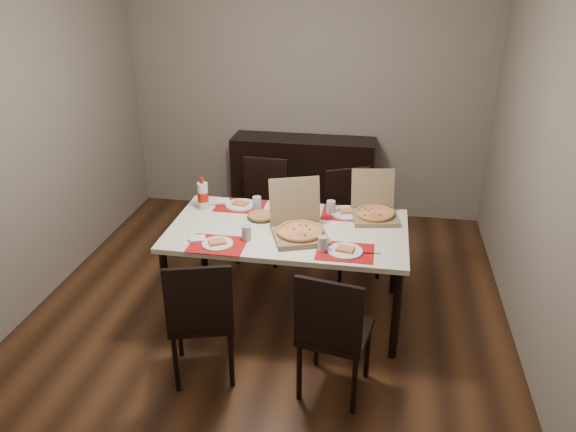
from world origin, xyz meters
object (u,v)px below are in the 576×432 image
object	(u,v)px
dining_table	(288,236)
soda_bottle	(203,196)
dip_bowl	(310,219)
sideboard	(303,179)
chair_far_left	(263,204)
chair_near_right	(333,330)
pizza_box_center	(299,228)
chair_near_left	(201,315)
chair_far_right	(351,217)

from	to	relation	value
dining_table	soda_bottle	bearing A→B (deg)	161.99
dip_bowl	dining_table	bearing A→B (deg)	-132.89
sideboard	chair_far_left	distance (m)	0.93
dining_table	chair_near_right	xyz separation A→B (m)	(0.44, -0.91, -0.17)
sideboard	dining_table	bearing A→B (deg)	-85.20
dip_bowl	soda_bottle	world-z (taller)	soda_bottle
chair_far_left	pizza_box_center	world-z (taller)	pizza_box_center
chair_near_left	dip_bowl	size ratio (longest dim) A/B	8.44
dip_bowl	sideboard	bearing A→B (deg)	100.28
chair_near_left	dip_bowl	distance (m)	1.22
sideboard	chair_near_right	xyz separation A→B (m)	(0.59, -2.74, 0.06)
chair_far_right	chair_near_right	bearing A→B (deg)	-89.86
chair_far_left	dip_bowl	distance (m)	0.99
chair_near_right	chair_far_left	xyz separation A→B (m)	(-0.84, 1.85, 0.00)
chair_near_right	pizza_box_center	world-z (taller)	pizza_box_center
sideboard	pizza_box_center	world-z (taller)	pizza_box_center
pizza_box_center	soda_bottle	bearing A→B (deg)	157.30
chair_far_left	soda_bottle	size ratio (longest dim) A/B	3.50
chair_near_right	soda_bottle	distance (m)	1.68
sideboard	chair_near_right	size ratio (longest dim) A/B	1.61
chair_near_right	pizza_box_center	bearing A→B (deg)	113.03
soda_bottle	dining_table	bearing A→B (deg)	-18.01
chair_near_right	pizza_box_center	xyz separation A→B (m)	(-0.34, 0.80, 0.30)
pizza_box_center	chair_far_left	bearing A→B (deg)	115.58
sideboard	dip_bowl	distance (m)	1.73
chair_near_left	chair_far_left	xyz separation A→B (m)	(0.02, 1.82, 0.00)
chair_far_right	dip_bowl	size ratio (longest dim) A/B	8.44
sideboard	soda_bottle	xyz separation A→B (m)	(-0.59, -1.59, 0.41)
chair_near_left	dining_table	bearing A→B (deg)	64.54
chair_far_left	chair_near_left	bearing A→B (deg)	-90.53
sideboard	chair_near_left	world-z (taller)	chair_near_left
dining_table	dip_bowl	distance (m)	0.23
chair_near_right	soda_bottle	size ratio (longest dim) A/B	3.50
chair_near_left	dip_bowl	world-z (taller)	chair_near_left
sideboard	chair_near_right	bearing A→B (deg)	-77.80
chair_near_left	soda_bottle	bearing A→B (deg)	106.02
dip_bowl	soda_bottle	bearing A→B (deg)	174.82
chair_far_left	soda_bottle	bearing A→B (deg)	-115.91
dining_table	chair_far_right	world-z (taller)	chair_far_right
dining_table	soda_bottle	distance (m)	0.80
chair_near_right	chair_far_right	distance (m)	1.70
soda_bottle	dip_bowl	bearing A→B (deg)	-5.18
chair_near_right	dip_bowl	size ratio (longest dim) A/B	8.44
dining_table	pizza_box_center	xyz separation A→B (m)	(0.10, -0.11, 0.13)
chair_near_left	pizza_box_center	bearing A→B (deg)	56.00
chair_far_right	pizza_box_center	distance (m)	1.01
chair_near_right	sideboard	bearing A→B (deg)	102.20
chair_near_left	chair_far_right	bearing A→B (deg)	63.01
sideboard	dip_bowl	bearing A→B (deg)	-79.72
chair_far_left	pizza_box_center	xyz separation A→B (m)	(0.50, -1.05, 0.30)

